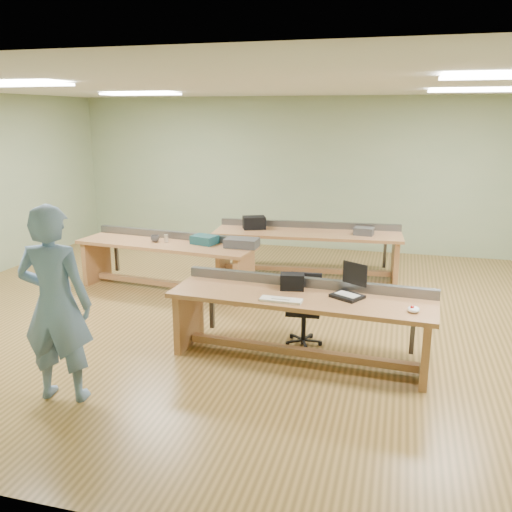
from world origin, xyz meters
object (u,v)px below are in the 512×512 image
camera_bag (292,282)px  parts_bin_teal (204,240)px  workbench_mid (167,255)px  mug (155,238)px  workbench_back (307,243)px  parts_bin_grey (242,243)px  workbench_front (301,312)px  person (56,304)px  drinks_can (166,238)px  task_chair (304,318)px  laptop_base (347,296)px

camera_bag → parts_bin_teal: 2.51m
workbench_mid → mug: (-0.19, -0.00, 0.25)m
workbench_back → mug: (-2.14, -1.35, 0.24)m
workbench_mid → parts_bin_grey: bearing=6.9°
workbench_front → person: 2.53m
drinks_can → task_chair: bearing=-31.4°
task_chair → parts_bin_grey: 1.98m
workbench_front → drinks_can: bearing=145.0°
workbench_mid → laptop_base: size_ratio=9.29×
person → task_chair: (2.01, 1.89, -0.64)m
task_chair → person: bearing=-141.2°
workbench_mid → mug: size_ratio=21.61×
task_chair → parts_bin_teal: bearing=135.5°
workbench_back → person: size_ratio=1.67×
camera_bag → laptop_base: bearing=-21.5°
parts_bin_teal → mug: size_ratio=2.74×
workbench_mid → parts_bin_grey: (1.20, 0.02, 0.26)m
drinks_can → person: bearing=-82.9°
workbench_mid → workbench_back: 2.37m
workbench_back → workbench_mid: bearing=-149.9°
task_chair → workbench_mid: bearing=144.3°
workbench_mid → parts_bin_teal: 0.65m
workbench_back → workbench_front: bearing=-85.7°
person → parts_bin_grey: 3.46m
task_chair → drinks_can: bearing=144.1°
laptop_base → person: bearing=-119.4°
person → drinks_can: bearing=-90.7°
laptop_base → drinks_can: bearing=177.8°
workbench_back → drinks_can: bearing=-150.5°
parts_bin_teal → workbench_back: bearing=43.3°
workbench_mid → workbench_front: bearing=-32.0°
task_chair → drinks_can: size_ratio=7.18×
parts_bin_teal → laptop_base: bearing=-39.6°
workbench_mid → person: bearing=-77.1°
workbench_mid → workbench_back: size_ratio=0.91×
task_chair → parts_bin_teal: size_ratio=2.28×
workbench_mid → workbench_back: (1.95, 1.34, 0.01)m
workbench_back → drinks_can: (-1.96, -1.32, 0.25)m
parts_bin_grey → drinks_can: size_ratio=4.17×
person → mug: 3.40m
parts_bin_grey → parts_bin_teal: bearing=175.1°
task_chair → parts_bin_teal: 2.43m
workbench_back → mug: workbench_back is taller
person → laptop_base: size_ratio=6.14×
camera_bag → parts_bin_teal: bearing=123.6°
parts_bin_grey → drinks_can: parts_bin_grey is taller
task_chair → parts_bin_teal: parts_bin_teal is taller
workbench_back → parts_bin_grey: parts_bin_grey is taller
camera_bag → parts_bin_grey: (-1.12, 1.76, -0.02)m
workbench_back → laptop_base: size_ratio=10.25×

